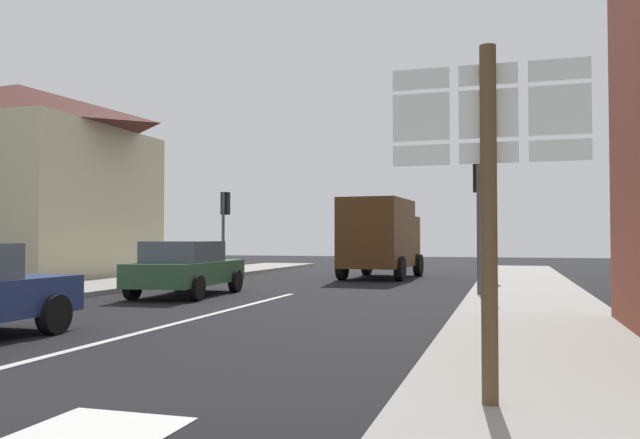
{
  "coord_description": "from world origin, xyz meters",
  "views": [
    {
      "loc": [
        5.78,
        -4.92,
        1.54
      ],
      "look_at": [
        1.55,
        9.52,
        1.99
      ],
      "focal_mm": 36.13,
      "sensor_mm": 36.0,
      "label": 1
    }
  ],
  "objects_px": {
    "traffic_light_near_right": "(479,194)",
    "delivery_truck": "(381,236)",
    "route_sign_post": "(489,185)",
    "sedan_far": "(186,268)",
    "traffic_light_far_right": "(487,210)",
    "traffic_light_far_left": "(225,214)"
  },
  "relations": [
    {
      "from": "delivery_truck",
      "to": "traffic_light_far_right",
      "type": "xyz_separation_m",
      "value": [
        4.08,
        -1.98,
        0.89
      ]
    },
    {
      "from": "sedan_far",
      "to": "traffic_light_far_left",
      "type": "bearing_deg",
      "value": 107.7
    },
    {
      "from": "delivery_truck",
      "to": "traffic_light_far_right",
      "type": "distance_m",
      "value": 4.62
    },
    {
      "from": "delivery_truck",
      "to": "traffic_light_far_left",
      "type": "height_order",
      "value": "traffic_light_far_left"
    },
    {
      "from": "traffic_light_far_left",
      "to": "sedan_far",
      "type": "bearing_deg",
      "value": -72.3
    },
    {
      "from": "route_sign_post",
      "to": "traffic_light_near_right",
      "type": "xyz_separation_m",
      "value": [
        -0.54,
        11.16,
        0.68
      ]
    },
    {
      "from": "traffic_light_far_right",
      "to": "route_sign_post",
      "type": "bearing_deg",
      "value": -88.17
    },
    {
      "from": "delivery_truck",
      "to": "route_sign_post",
      "type": "xyz_separation_m",
      "value": [
        4.62,
        -19.05,
        0.35
      ]
    },
    {
      "from": "delivery_truck",
      "to": "route_sign_post",
      "type": "height_order",
      "value": "route_sign_post"
    },
    {
      "from": "sedan_far",
      "to": "route_sign_post",
      "type": "distance_m",
      "value": 12.94
    },
    {
      "from": "traffic_light_far_right",
      "to": "delivery_truck",
      "type": "bearing_deg",
      "value": 154.12
    },
    {
      "from": "sedan_far",
      "to": "traffic_light_near_right",
      "type": "height_order",
      "value": "traffic_light_near_right"
    },
    {
      "from": "delivery_truck",
      "to": "traffic_light_far_right",
      "type": "relative_size",
      "value": 1.5
    },
    {
      "from": "traffic_light_far_right",
      "to": "traffic_light_far_left",
      "type": "bearing_deg",
      "value": 175.47
    },
    {
      "from": "sedan_far",
      "to": "traffic_light_far_right",
      "type": "relative_size",
      "value": 1.25
    },
    {
      "from": "traffic_light_near_right",
      "to": "delivery_truck",
      "type": "bearing_deg",
      "value": 117.34
    },
    {
      "from": "delivery_truck",
      "to": "traffic_light_far_left",
      "type": "bearing_deg",
      "value": -169.08
    },
    {
      "from": "delivery_truck",
      "to": "traffic_light_far_left",
      "type": "xyz_separation_m",
      "value": [
        -6.08,
        -1.17,
        0.87
      ]
    },
    {
      "from": "traffic_light_far_right",
      "to": "sedan_far",
      "type": "bearing_deg",
      "value": -137.02
    },
    {
      "from": "route_sign_post",
      "to": "sedan_far",
      "type": "bearing_deg",
      "value": 129.41
    },
    {
      "from": "sedan_far",
      "to": "traffic_light_far_left",
      "type": "distance_m",
      "value": 8.5
    },
    {
      "from": "sedan_far",
      "to": "route_sign_post",
      "type": "xyz_separation_m",
      "value": [
        8.18,
        -9.96,
        1.24
      ]
    }
  ]
}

